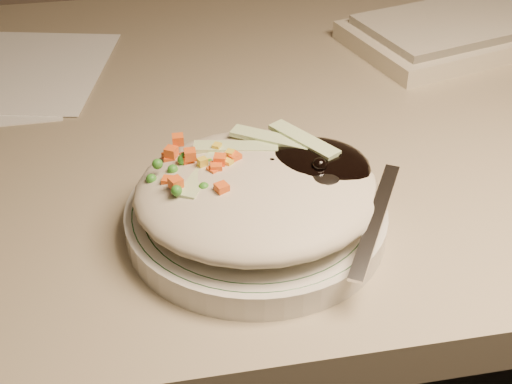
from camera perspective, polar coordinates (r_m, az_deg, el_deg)
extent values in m
cube|color=gray|center=(0.77, 1.90, 5.80)|extent=(1.40, 0.70, 0.04)
cylinder|color=silver|center=(0.57, 0.00, -2.12)|extent=(0.21, 0.21, 0.02)
torus|color=#144723|center=(0.57, 0.00, -1.32)|extent=(0.20, 0.20, 0.00)
torus|color=#144723|center=(0.57, 0.00, -1.32)|extent=(0.18, 0.18, 0.00)
ellipsoid|color=#B7AC94|center=(0.55, 0.10, 0.06)|extent=(0.19, 0.18, 0.04)
ellipsoid|color=black|center=(0.57, 4.27, 1.80)|extent=(0.10, 0.09, 0.03)
ellipsoid|color=orange|center=(0.56, -4.80, 0.88)|extent=(0.08, 0.08, 0.02)
sphere|color=black|center=(0.56, 1.28, 2.18)|extent=(0.01, 0.01, 0.01)
sphere|color=black|center=(0.57, 4.01, 2.80)|extent=(0.01, 0.01, 0.01)
sphere|color=black|center=(0.57, 6.44, 2.97)|extent=(0.01, 0.01, 0.01)
sphere|color=black|center=(0.58, 5.39, 3.12)|extent=(0.01, 0.01, 0.01)
sphere|color=black|center=(0.55, 5.09, 2.14)|extent=(0.01, 0.01, 0.01)
sphere|color=black|center=(0.56, 3.94, 2.39)|extent=(0.01, 0.01, 0.01)
sphere|color=black|center=(0.58, 4.76, 3.07)|extent=(0.01, 0.01, 0.01)
cube|color=#F85D1B|center=(0.56, -5.30, 3.01)|extent=(0.01, 0.01, 0.01)
cube|color=#F85D1B|center=(0.55, -3.38, 1.02)|extent=(0.01, 0.01, 0.01)
cube|color=#F85D1B|center=(0.57, -6.80, 3.19)|extent=(0.01, 0.01, 0.01)
cube|color=#F85D1B|center=(0.55, -2.91, 2.58)|extent=(0.01, 0.01, 0.01)
cube|color=#F85D1B|center=(0.55, -3.19, 1.91)|extent=(0.01, 0.01, 0.01)
cube|color=#F85D1B|center=(0.58, -6.99, 2.72)|extent=(0.01, 0.01, 0.01)
cube|color=#F85D1B|center=(0.56, -5.54, 2.69)|extent=(0.01, 0.01, 0.01)
cube|color=#F85D1B|center=(0.55, -3.35, 1.61)|extent=(0.01, 0.01, 0.01)
cube|color=#F85D1B|center=(0.56, -1.75, 2.72)|extent=(0.01, 0.01, 0.01)
cube|color=#F85D1B|center=(0.58, -6.26, 4.18)|extent=(0.01, 0.01, 0.01)
cube|color=#F85D1B|center=(0.53, -6.44, 0.73)|extent=(0.01, 0.01, 0.01)
cube|color=#F85D1B|center=(0.52, -2.76, 0.26)|extent=(0.01, 0.01, 0.01)
cube|color=#F85D1B|center=(0.54, -7.02, 0.77)|extent=(0.01, 0.01, 0.01)
cube|color=#F85D1B|center=(0.57, -6.87, 2.51)|extent=(0.01, 0.01, 0.01)
sphere|color=#388C28|center=(0.56, -3.35, 2.02)|extent=(0.01, 0.01, 0.01)
sphere|color=#388C28|center=(0.52, -6.38, 0.12)|extent=(0.01, 0.01, 0.01)
sphere|color=#388C28|center=(0.55, -6.68, 1.79)|extent=(0.01, 0.01, 0.01)
sphere|color=#388C28|center=(0.55, -7.89, 2.23)|extent=(0.01, 0.01, 0.01)
sphere|color=#388C28|center=(0.56, -3.72, 2.24)|extent=(0.01, 0.01, 0.01)
sphere|color=#388C28|center=(0.54, -2.56, 0.16)|extent=(0.01, 0.01, 0.01)
sphere|color=#388C28|center=(0.55, -4.83, 1.34)|extent=(0.01, 0.01, 0.01)
sphere|color=#388C28|center=(0.54, -5.31, 0.08)|extent=(0.01, 0.01, 0.01)
sphere|color=#388C28|center=(0.55, -8.37, 1.03)|extent=(0.01, 0.01, 0.01)
sphere|color=#388C28|center=(0.56, -5.68, 2.81)|extent=(0.01, 0.01, 0.01)
sphere|color=#388C28|center=(0.56, -5.89, 2.60)|extent=(0.01, 0.01, 0.01)
sphere|color=#388C28|center=(0.54, -6.46, 0.79)|extent=(0.01, 0.01, 0.01)
sphere|color=#388C28|center=(0.53, -4.19, 0.36)|extent=(0.01, 0.01, 0.01)
sphere|color=#388C28|center=(0.58, -1.63, 3.25)|extent=(0.01, 0.01, 0.01)
cube|color=yellow|center=(0.56, -3.85, 2.23)|extent=(0.01, 0.01, 0.01)
cube|color=yellow|center=(0.55, -2.24, 2.26)|extent=(0.01, 0.01, 0.01)
cube|color=yellow|center=(0.56, -4.98, 2.25)|extent=(0.01, 0.01, 0.01)
cube|color=yellow|center=(0.55, -4.30, 2.39)|extent=(0.01, 0.01, 0.01)
cube|color=yellow|center=(0.55, -4.79, 1.22)|extent=(0.01, 0.01, 0.01)
cube|color=yellow|center=(0.56, -2.11, 3.01)|extent=(0.01, 0.01, 0.01)
cube|color=yellow|center=(0.57, -3.15, 3.55)|extent=(0.01, 0.01, 0.01)
cube|color=yellow|center=(0.55, -3.81, 1.25)|extent=(0.01, 0.01, 0.01)
cube|color=#B2D18C|center=(0.57, -1.63, 3.59)|extent=(0.07, 0.03, 0.00)
cube|color=#B2D18C|center=(0.58, 1.21, 4.31)|extent=(0.06, 0.05, 0.00)
cube|color=#B2D18C|center=(0.55, -4.22, 1.47)|extent=(0.05, 0.07, 0.00)
cube|color=#B2D18C|center=(0.58, 3.85, 4.20)|extent=(0.05, 0.07, 0.00)
cube|color=#B2D18C|center=(0.54, 0.72, 0.75)|extent=(0.07, 0.05, 0.00)
ellipsoid|color=silver|center=(0.55, 5.17, 1.27)|extent=(0.05, 0.06, 0.01)
cube|color=silver|center=(0.53, 9.51, -2.25)|extent=(0.07, 0.10, 0.03)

